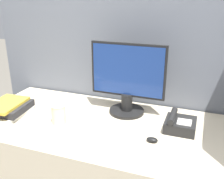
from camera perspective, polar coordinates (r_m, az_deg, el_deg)
The scene contains 8 objects.
cubicle_panel_rear at distance 1.91m, azimuth 2.70°, elevation 1.37°, with size 2.03×0.04×1.75m.
desk at distance 1.81m, azimuth -1.81°, elevation -18.01°, with size 1.63×0.76×0.75m.
monitor at distance 1.66m, azimuth 3.36°, elevation 1.65°, with size 0.48×0.23×0.46m.
keyboard at distance 1.51m, azimuth -1.45°, elevation -8.86°, with size 0.42×0.17×0.02m.
mouse at distance 1.43m, azimuth 8.73°, elevation -10.77°, with size 0.06×0.04×0.03m.
coffee_cup at distance 1.61m, azimuth -11.55°, elevation -5.21°, with size 0.09×0.09×0.12m.
book_stack at distance 1.82m, azimuth -21.74°, elevation -3.81°, with size 0.26×0.29×0.09m.
desk_telephone at distance 1.56m, azimuth 14.49°, elevation -7.28°, with size 0.17×0.18×0.10m.
Camera 1 is at (0.54, -0.92, 1.51)m, focal length 42.00 mm.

